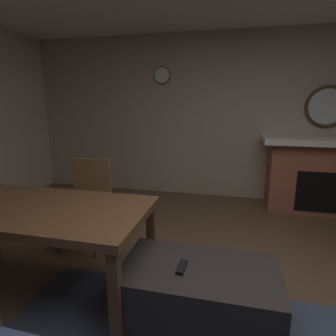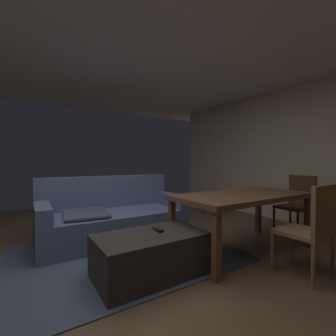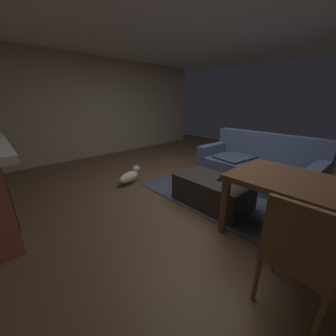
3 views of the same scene
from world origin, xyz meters
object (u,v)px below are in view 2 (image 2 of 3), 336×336
at_px(couch, 113,217).
at_px(dining_chair_east, 298,201).
at_px(tv_remote, 158,230).
at_px(dining_chair_south, 312,225).
at_px(potted_plant, 209,202).
at_px(ottoman_coffee_table, 150,255).
at_px(dining_table, 243,199).

bearing_deg(couch, dining_chair_east, -28.46).
distance_m(tv_remote, dining_chair_east, 2.52).
bearing_deg(dining_chair_east, tv_remote, 177.51).
bearing_deg(dining_chair_south, couch, 119.66).
height_order(tv_remote, potted_plant, potted_plant).
bearing_deg(ottoman_coffee_table, dining_table, -2.45).
xyz_separation_m(ottoman_coffee_table, dining_chair_south, (1.33, -0.89, 0.31)).
distance_m(tv_remote, dining_table, 1.24).
bearing_deg(dining_chair_south, dining_chair_east, 32.52).
height_order(couch, tv_remote, couch).
xyz_separation_m(dining_chair_south, potted_plant, (1.07, 2.64, -0.26)).
height_order(ottoman_coffee_table, tv_remote, tv_remote).
xyz_separation_m(couch, dining_chair_east, (2.56, -1.39, 0.21)).
relative_size(dining_chair_east, dining_chair_south, 1.00).
bearing_deg(tv_remote, dining_chair_south, -36.20).
bearing_deg(tv_remote, dining_chair_east, -1.01).
xyz_separation_m(dining_chair_east, potted_plant, (-0.23, 1.81, -0.26)).
xyz_separation_m(dining_table, potted_plant, (1.07, 1.80, -0.40)).
bearing_deg(dining_chair_south, dining_table, 90.09).
bearing_deg(potted_plant, dining_table, -120.62).
xyz_separation_m(couch, dining_table, (1.26, -1.38, 0.35)).
height_order(tv_remote, dining_table, dining_table).
distance_m(couch, dining_chair_east, 2.92).
height_order(couch, potted_plant, couch).
xyz_separation_m(tv_remote, dining_chair_east, (2.51, -0.11, 0.08)).
height_order(tv_remote, dining_chair_east, dining_chair_east).
distance_m(couch, dining_chair_south, 2.56).
distance_m(dining_chair_east, potted_plant, 1.85).
distance_m(couch, potted_plant, 2.37).
xyz_separation_m(tv_remote, dining_table, (1.21, -0.10, 0.23)).
relative_size(couch, tv_remote, 13.01).
bearing_deg(dining_table, couch, 132.44).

